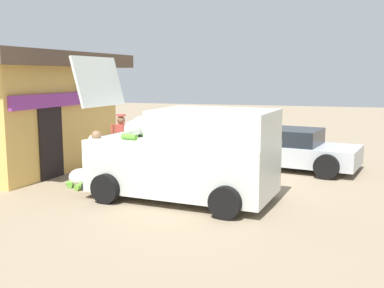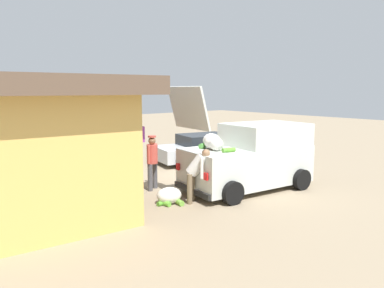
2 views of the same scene
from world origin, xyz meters
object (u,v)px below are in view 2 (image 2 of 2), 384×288
(parked_sedan, at_px, (204,148))
(delivery_van, at_px, (250,157))
(customer_bending, at_px, (197,171))
(vendor_standing, at_px, (152,159))
(paint_bucket, at_px, (93,175))
(unloaded_banana_pile, at_px, (169,196))
(storefront_bar, at_px, (33,143))

(parked_sedan, bearing_deg, delivery_van, 157.29)
(parked_sedan, xyz_separation_m, customer_bending, (-4.23, 4.02, 0.33))
(customer_bending, bearing_deg, delivery_van, -88.42)
(vendor_standing, bearing_deg, paint_bucket, 24.77)
(customer_bending, bearing_deg, paint_bucket, 16.59)
(delivery_van, distance_m, unloaded_banana_pile, 3.06)
(vendor_standing, distance_m, customer_bending, 1.90)
(unloaded_banana_pile, bearing_deg, delivery_van, -96.58)
(delivery_van, bearing_deg, paint_bucket, 41.17)
(vendor_standing, distance_m, paint_bucket, 2.50)
(vendor_standing, height_order, paint_bucket, vendor_standing)
(parked_sedan, distance_m, paint_bucket, 5.24)
(vendor_standing, distance_m, unloaded_banana_pile, 1.73)
(parked_sedan, xyz_separation_m, unloaded_banana_pile, (-3.83, 4.67, -0.36))
(delivery_van, relative_size, paint_bucket, 11.06)
(storefront_bar, bearing_deg, parked_sedan, -74.39)
(customer_bending, xyz_separation_m, paint_bucket, (4.05, 1.21, -0.70))
(parked_sedan, relative_size, vendor_standing, 2.67)
(unloaded_banana_pile, xyz_separation_m, paint_bucket, (3.65, 0.55, -0.00))
(delivery_van, height_order, vendor_standing, delivery_van)
(unloaded_banana_pile, bearing_deg, parked_sedan, -50.65)
(parked_sedan, distance_m, customer_bending, 5.85)
(unloaded_banana_pile, bearing_deg, vendor_standing, -16.54)
(storefront_bar, relative_size, unloaded_banana_pile, 7.61)
(vendor_standing, bearing_deg, delivery_van, -126.28)
(customer_bending, height_order, paint_bucket, customer_bending)
(storefront_bar, height_order, parked_sedan, storefront_bar)
(delivery_van, xyz_separation_m, paint_bucket, (3.98, 3.48, -0.81))
(paint_bucket, bearing_deg, delivery_van, -138.83)
(storefront_bar, bearing_deg, unloaded_banana_pile, -119.35)
(parked_sedan, height_order, unloaded_banana_pile, parked_sedan)
(storefront_bar, relative_size, paint_bucket, 15.15)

